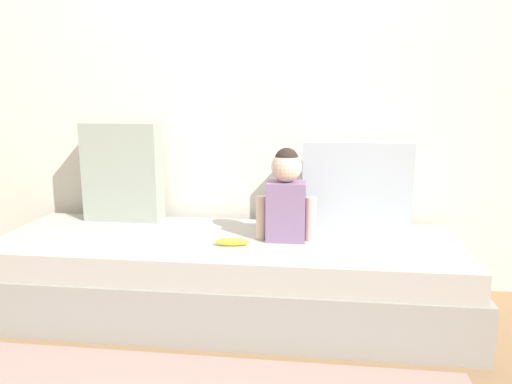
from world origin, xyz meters
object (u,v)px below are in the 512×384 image
Objects in this scene: throw_pillow_right at (356,185)px; banana at (232,242)px; throw_pillow_left at (123,172)px; toddler at (286,196)px; couch at (227,276)px.

throw_pillow_right is 0.80m from banana.
toddler is (0.98, -0.30, -0.06)m from throw_pillow_left.
toddler is 2.80× the size of banana.
throw_pillow_left is 1.03m from toddler.
toddler is at bearing 2.77° from couch.
throw_pillow_left is at bearing 180.00° from throw_pillow_right.
throw_pillow_right reaches higher than couch.
throw_pillow_right is at bearing 24.57° from couch.
toddler is (0.31, 0.01, 0.44)m from couch.
throw_pillow_right is at bearing 0.00° from throw_pillow_left.
throw_pillow_right is 3.50× the size of banana.
couch is 5.17× the size of toddler.
throw_pillow_right is (1.36, 0.00, -0.05)m from throw_pillow_left.
throw_pillow_right reaches higher than toddler.
couch is at bearing -177.23° from toddler.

